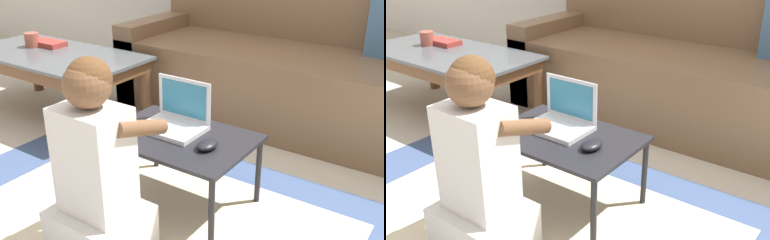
# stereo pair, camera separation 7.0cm
# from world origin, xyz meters

# --- Properties ---
(ground_plane) EXTENTS (16.00, 16.00, 0.00)m
(ground_plane) POSITION_xyz_m (0.00, 0.00, 0.00)
(ground_plane) COLOR beige
(area_rug) EXTENTS (2.09, 1.39, 0.01)m
(area_rug) POSITION_xyz_m (-0.06, -0.08, 0.00)
(area_rug) COLOR #3D517A
(area_rug) RESTS_ON ground_plane
(couch) EXTENTS (2.00, 0.81, 0.81)m
(couch) POSITION_xyz_m (-0.10, 1.29, 0.28)
(couch) COLOR brown
(couch) RESTS_ON ground_plane
(coffee_table) EXTENTS (1.14, 0.58, 0.41)m
(coffee_table) POSITION_xyz_m (-1.27, 0.50, 0.35)
(coffee_table) COLOR #4C5156
(coffee_table) RESTS_ON ground_plane
(laptop_desk) EXTENTS (0.61, 0.43, 0.33)m
(laptop_desk) POSITION_xyz_m (-0.06, 0.12, 0.29)
(laptop_desk) COLOR black
(laptop_desk) RESTS_ON ground_plane
(laptop) EXTENTS (0.27, 0.19, 0.20)m
(laptop) POSITION_xyz_m (-0.12, 0.17, 0.36)
(laptop) COLOR silver
(laptop) RESTS_ON laptop_desk
(computer_mouse) EXTENTS (0.07, 0.10, 0.03)m
(computer_mouse) POSITION_xyz_m (0.09, 0.09, 0.34)
(computer_mouse) COLOR black
(computer_mouse) RESTS_ON laptop_desk
(person_seated) EXTENTS (0.32, 0.38, 0.74)m
(person_seated) POSITION_xyz_m (-0.12, -0.29, 0.32)
(person_seated) COLOR silver
(person_seated) RESTS_ON ground_plane
(cup_on_table) EXTENTS (0.09, 0.09, 0.09)m
(cup_on_table) POSITION_xyz_m (-1.50, 0.53, 0.45)
(cup_on_table) COLOR #994C3D
(cup_on_table) RESTS_ON coffee_table
(book_on_table) EXTENTS (0.23, 0.12, 0.03)m
(book_on_table) POSITION_xyz_m (-1.44, 0.60, 0.43)
(book_on_table) COLOR #99332D
(book_on_table) RESTS_ON coffee_table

